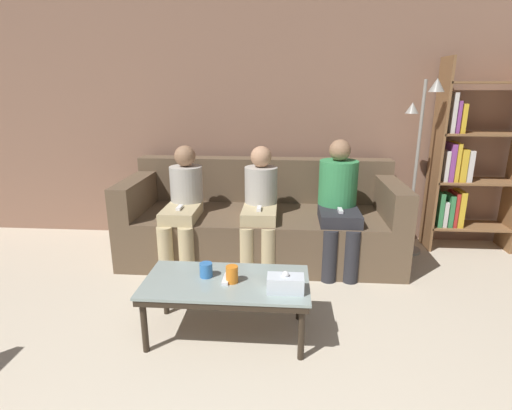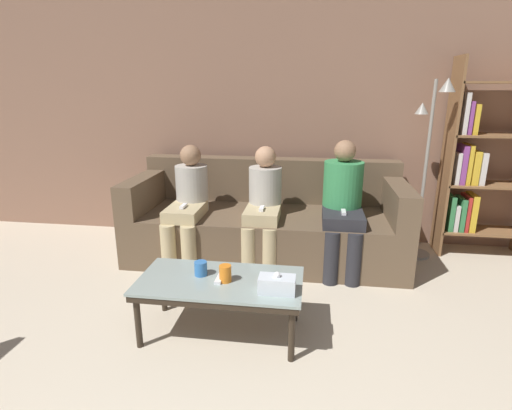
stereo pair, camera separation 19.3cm
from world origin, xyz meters
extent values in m
cube|color=#8C6651|center=(0.00, 4.02, 1.30)|extent=(12.00, 0.06, 2.60)
cube|color=brown|center=(0.00, 3.40, 0.23)|extent=(2.52, 0.98, 0.45)
cube|color=brown|center=(0.00, 3.79, 0.67)|extent=(2.52, 0.20, 0.44)
cube|color=brown|center=(-1.17, 3.40, 0.61)|extent=(0.18, 0.98, 0.30)
cube|color=brown|center=(1.17, 3.40, 0.61)|extent=(0.18, 0.98, 0.30)
cube|color=#8C9E99|center=(-0.14, 2.11, 0.38)|extent=(1.05, 0.53, 0.02)
cube|color=#2D2319|center=(-0.14, 2.11, 0.35)|extent=(1.03, 0.52, 0.04)
cylinder|color=#2D2319|center=(-0.61, 1.90, 0.17)|extent=(0.04, 0.04, 0.33)
cylinder|color=#2D2319|center=(0.33, 1.90, 0.17)|extent=(0.04, 0.04, 0.33)
cylinder|color=#2D2319|center=(-0.61, 2.33, 0.17)|extent=(0.04, 0.04, 0.33)
cylinder|color=#2D2319|center=(0.33, 2.33, 0.17)|extent=(0.04, 0.04, 0.33)
cylinder|color=orange|center=(-0.10, 2.09, 0.44)|extent=(0.08, 0.08, 0.11)
cylinder|color=#3372BF|center=(-0.28, 2.16, 0.44)|extent=(0.08, 0.08, 0.09)
cube|color=silver|center=(0.23, 2.00, 0.44)|extent=(0.22, 0.12, 0.10)
sphere|color=white|center=(0.23, 2.00, 0.50)|extent=(0.04, 0.04, 0.04)
cube|color=white|center=(-0.14, 2.11, 0.40)|extent=(0.04, 0.15, 0.02)
cube|color=brown|center=(1.67, 3.79, 0.92)|extent=(0.02, 0.32, 1.84)
cube|color=brown|center=(2.05, 3.79, 0.23)|extent=(0.77, 0.32, 0.02)
cube|color=#38844C|center=(1.75, 3.79, 0.41)|extent=(0.04, 0.24, 0.34)
cube|color=silver|center=(1.79, 3.79, 0.37)|extent=(0.04, 0.24, 0.25)
cube|color=#38844C|center=(1.85, 3.79, 0.40)|extent=(0.04, 0.24, 0.32)
cube|color=red|center=(1.89, 3.79, 0.41)|extent=(0.03, 0.24, 0.34)
cube|color=gold|center=(1.94, 3.79, 0.42)|extent=(0.05, 0.24, 0.36)
cube|color=brown|center=(2.05, 3.79, 0.69)|extent=(0.77, 0.32, 0.02)
cube|color=silver|center=(1.74, 3.79, 0.85)|extent=(0.04, 0.24, 0.29)
cube|color=#8E4293|center=(1.79, 3.79, 0.88)|extent=(0.05, 0.24, 0.36)
cube|color=gold|center=(1.84, 3.79, 0.88)|extent=(0.04, 0.24, 0.37)
cube|color=gold|center=(1.90, 3.79, 0.85)|extent=(0.06, 0.24, 0.31)
cube|color=silver|center=(1.96, 3.79, 0.85)|extent=(0.05, 0.24, 0.30)
cube|color=brown|center=(2.05, 3.79, 1.15)|extent=(0.77, 0.32, 0.02)
cube|color=silver|center=(1.74, 3.79, 1.34)|extent=(0.04, 0.24, 0.37)
cube|color=#8E4293|center=(1.79, 3.79, 1.31)|extent=(0.03, 0.24, 0.29)
cube|color=gold|center=(1.84, 3.79, 1.29)|extent=(0.04, 0.24, 0.27)
cube|color=brown|center=(2.05, 3.79, 1.61)|extent=(0.77, 0.32, 0.02)
cylinder|color=gray|center=(1.44, 3.64, 0.01)|extent=(0.26, 0.26, 0.02)
cylinder|color=gray|center=(1.44, 3.64, 0.82)|extent=(0.03, 0.03, 1.64)
cone|color=gray|center=(1.54, 3.64, 1.59)|extent=(0.14, 0.14, 0.12)
cone|color=gray|center=(1.36, 3.68, 1.39)|extent=(0.12, 0.12, 0.10)
cylinder|color=tan|center=(-0.78, 2.90, 0.23)|extent=(0.13, 0.13, 0.45)
cylinder|color=tan|center=(-0.60, 2.90, 0.23)|extent=(0.13, 0.13, 0.45)
cube|color=tan|center=(-0.69, 3.12, 0.51)|extent=(0.30, 0.45, 0.10)
cylinder|color=#B7B2A8|center=(-0.69, 3.35, 0.67)|extent=(0.30, 0.30, 0.43)
sphere|color=#997051|center=(-0.69, 3.35, 0.97)|extent=(0.19, 0.19, 0.19)
cube|color=white|center=(-0.69, 3.08, 0.57)|extent=(0.04, 0.12, 0.02)
cylinder|color=tan|center=(-0.09, 2.94, 0.23)|extent=(0.13, 0.13, 0.45)
cylinder|color=tan|center=(0.09, 2.94, 0.23)|extent=(0.13, 0.13, 0.45)
cube|color=tan|center=(0.00, 3.15, 0.51)|extent=(0.30, 0.41, 0.10)
cylinder|color=#B7B2A8|center=(0.00, 3.35, 0.67)|extent=(0.30, 0.30, 0.43)
sphere|color=tan|center=(0.00, 3.35, 0.98)|extent=(0.19, 0.19, 0.19)
cube|color=white|center=(0.00, 3.10, 0.57)|extent=(0.04, 0.12, 0.02)
cylinder|color=#28282D|center=(0.60, 2.93, 0.23)|extent=(0.13, 0.13, 0.45)
cylinder|color=#28282D|center=(0.78, 2.93, 0.23)|extent=(0.13, 0.13, 0.45)
cube|color=#28282D|center=(0.69, 3.14, 0.51)|extent=(0.34, 0.42, 0.10)
cylinder|color=#388E51|center=(0.69, 3.35, 0.70)|extent=(0.34, 0.34, 0.50)
sphere|color=#997051|center=(0.69, 3.35, 1.04)|extent=(0.19, 0.19, 0.19)
cube|color=white|center=(0.69, 3.10, 0.57)|extent=(0.04, 0.12, 0.02)
camera|label=1|loc=(0.22, -0.16, 1.56)|focal=28.00mm
camera|label=2|loc=(0.41, -0.14, 1.56)|focal=28.00mm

